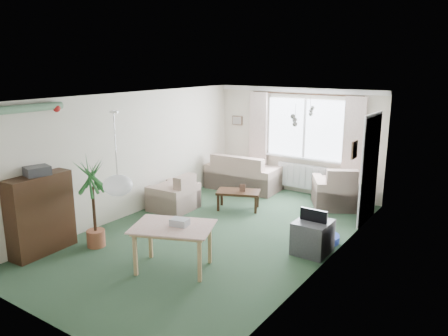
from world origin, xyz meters
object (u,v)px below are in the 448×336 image
Objects in this scene: coffee_table at (238,200)px; pet_bed at (321,238)px; sofa at (244,171)px; tv_cube at (313,237)px; houseplant at (93,203)px; armchair_left at (173,191)px; bookshelf at (41,214)px; armchair_corner at (338,186)px; dining_table at (174,248)px.

coffee_table is 2.15m from pet_bed.
tv_cube is (2.80, -2.46, -0.16)m from sofa.
pet_bed is at bearing 37.42° from houseplant.
bookshelf is at bearing -10.00° from armchair_left.
armchair_corner is at bearing 54.39° from bookshelf.
armchair_left is 0.57× the size of houseplant.
bookshelf is 0.85× the size of houseplant.
dining_table is 2.20m from tv_cube.
pet_bed is (0.43, -1.92, -0.38)m from armchair_corner.
armchair_left is at bearing 94.49° from houseplant.
armchair_left is 1.34m from coffee_table.
armchair_left is 2.69m from dining_table.
bookshelf reaches higher than tv_cube.
armchair_left is 1.42× the size of pet_bed.
bookshelf is 4.29m from tv_cube.
coffee_table is 1.45× the size of pet_bed.
bookshelf is 2.24m from dining_table.
houseplant reaches higher than armchair_left.
sofa is 4.91m from bookshelf.
armchair_corner is at bearing 102.70° from pet_bed.
bookshelf is (-0.34, -2.76, 0.25)m from armchair_left.
armchair_corner is (2.32, -0.02, 0.01)m from sofa.
houseplant is 1.65m from dining_table.
coffee_table is (0.69, -1.34, -0.23)m from sofa.
tv_cube is at bearing 49.05° from dining_table.
bookshelf is (-0.74, -4.85, 0.21)m from sofa.
houseplant is at bearing 83.65° from sofa.
sofa is at bearing 108.20° from dining_table.
armchair_corner is 4.21m from dining_table.
tv_cube is at bearing -28.05° from coffee_table.
dining_table reaches higher than pet_bed.
sofa is at bearing 166.21° from armchair_left.
armchair_corner is at bearing 101.70° from tv_cube.
houseplant is at bearing 1.53° from armchair_left.
sofa is at bearing 117.46° from coffee_table.
armchair_left reaches higher than pet_bed.
armchair_left is 0.67× the size of bookshelf.
armchair_left is 3.22m from tv_cube.
tv_cube is (3.54, 2.39, -0.37)m from bookshelf.
houseplant is (0.51, 0.62, 0.11)m from bookshelf.
armchair_corner is at bearing 124.28° from armchair_left.
armchair_corner reaches higher than armchair_left.
coffee_table is 0.58× the size of houseplant.
houseplant reaches higher than sofa.
dining_table reaches higher than coffee_table.
tv_cube is (0.48, -2.43, -0.17)m from armchair_corner.
houseplant is 1.43× the size of dining_table.
sofa is at bearing 139.20° from tv_cube.
bookshelf reaches higher than coffee_table.
bookshelf reaches higher than sofa.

